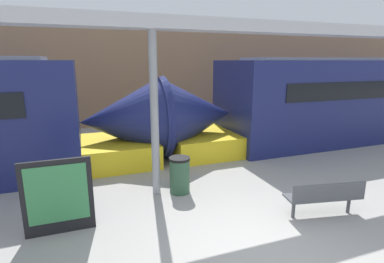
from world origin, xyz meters
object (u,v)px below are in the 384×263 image
Objects in this scene: trash_bin at (180,175)px; support_column_near at (154,116)px; train_left at (374,99)px; bench_near at (325,195)px; poster_board at (58,197)px.

support_column_near is at bearing 164.45° from trash_bin.
bench_near is at bearing -145.46° from train_left.
train_left reaches higher than bench_near.
poster_board is at bearing -160.62° from trash_bin.
poster_board is (-12.11, -3.72, -0.81)m from train_left.
support_column_near is (-0.53, 0.15, 1.43)m from trash_bin.
train_left is 10.00m from trash_bin.
train_left is 4.97× the size of support_column_near.
bench_near is 3.94m from support_column_near.
train_left reaches higher than trash_bin.
trash_bin is 1.53m from support_column_near.
poster_board is (-2.58, -0.91, 0.27)m from trash_bin.
train_left is at bearing 14.84° from support_column_near.
support_column_near reaches higher than train_left.
train_left is 8.76m from bench_near.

